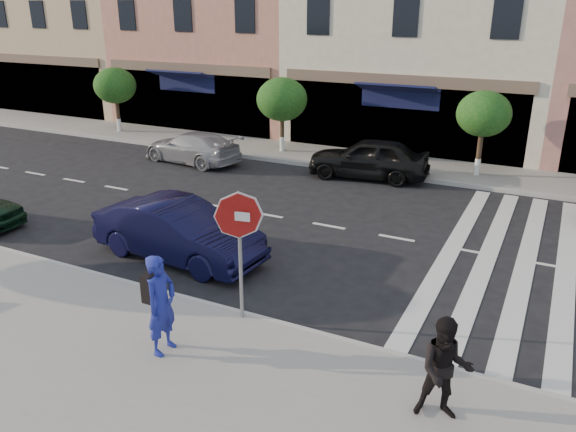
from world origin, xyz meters
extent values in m
plane|color=black|center=(0.00, 0.00, 0.00)|extent=(120.00, 120.00, 0.00)
cube|color=gray|center=(0.00, -3.75, 0.07)|extent=(60.00, 4.50, 0.15)
cube|color=gray|center=(0.00, 11.00, 0.07)|extent=(60.00, 3.00, 0.15)
cube|color=tan|center=(-22.00, 17.00, 6.00)|extent=(12.00, 9.00, 12.00)
cube|color=beige|center=(-0.50, 17.00, 5.50)|extent=(11.00, 9.00, 11.00)
cylinder|color=#473323|center=(-14.00, 10.80, 0.98)|extent=(0.18, 0.18, 1.65)
cylinder|color=silver|center=(-14.00, 10.80, 0.45)|extent=(0.20, 0.20, 0.60)
ellipsoid|color=#144915|center=(-14.00, 10.80, 2.35)|extent=(2.00, 2.00, 1.70)
cylinder|color=#473323|center=(-5.00, 10.80, 0.95)|extent=(0.18, 0.18, 1.60)
cylinder|color=silver|center=(-5.00, 10.80, 0.45)|extent=(0.20, 0.20, 0.60)
ellipsoid|color=#144915|center=(-5.00, 10.80, 2.32)|extent=(2.10, 2.10, 1.79)
cylinder|color=#473323|center=(3.00, 10.80, 1.00)|extent=(0.18, 0.18, 1.71)
cylinder|color=silver|center=(3.00, 10.80, 0.45)|extent=(0.20, 0.20, 0.60)
ellipsoid|color=#144915|center=(3.00, 10.80, 2.38)|extent=(1.90, 1.90, 1.62)
cylinder|color=gray|center=(0.49, -1.65, 1.34)|extent=(0.09, 0.09, 2.38)
cylinder|color=white|center=(0.49, -1.66, 2.31)|extent=(0.92, 0.18, 0.93)
cylinder|color=#9E1411|center=(0.49, -1.68, 2.31)|extent=(0.86, 0.19, 0.86)
cube|color=white|center=(0.49, -1.71, 2.31)|extent=(0.48, 0.11, 0.17)
imported|color=navy|center=(-0.16, -3.26, 1.08)|extent=(0.45, 0.68, 1.85)
imported|color=black|center=(4.64, -2.78, 0.98)|extent=(0.95, 0.84, 1.65)
imported|color=black|center=(-2.50, 0.30, 0.74)|extent=(4.59, 1.92, 1.48)
imported|color=#9F9FA4|center=(-7.64, 8.00, 0.62)|extent=(4.44, 2.26, 1.23)
imported|color=black|center=(-0.59, 9.10, 0.74)|extent=(4.54, 2.30, 1.48)
camera|label=1|loc=(5.66, -9.95, 5.96)|focal=35.00mm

